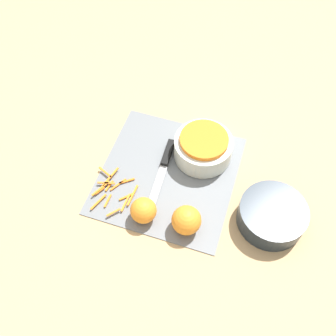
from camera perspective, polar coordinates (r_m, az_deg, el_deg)
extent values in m
plane|color=tan|center=(1.12, 0.00, -1.01)|extent=(4.00, 4.00, 0.00)
cube|color=slate|center=(1.12, 0.00, -0.93)|extent=(0.39, 0.37, 0.01)
cylinder|color=silver|center=(1.13, 5.10, 2.88)|extent=(0.17, 0.17, 0.07)
cylinder|color=orange|center=(1.10, 5.25, 4.04)|extent=(0.14, 0.14, 0.02)
cylinder|color=#1E2833|center=(1.06, 14.84, -6.66)|extent=(0.18, 0.18, 0.06)
cube|color=black|center=(1.15, -0.01, 2.23)|extent=(0.09, 0.02, 0.02)
cube|color=#B2B2B7|center=(1.09, -1.70, -3.03)|extent=(0.16, 0.03, 0.00)
sphere|color=orange|center=(1.00, 2.69, -7.58)|extent=(0.08, 0.08, 0.08)
sphere|color=orange|center=(1.02, -3.58, -6.16)|extent=(0.07, 0.07, 0.07)
cube|color=orange|center=(1.08, -5.99, -4.13)|extent=(0.04, 0.04, 0.00)
cube|color=orange|center=(1.08, -8.74, -4.72)|extent=(0.04, 0.01, 0.00)
cube|color=orange|center=(1.11, -8.36, -1.29)|extent=(0.07, 0.02, 0.00)
cube|color=orange|center=(1.12, -9.09, -0.62)|extent=(0.02, 0.05, 0.00)
cube|color=orange|center=(1.08, -5.16, -3.96)|extent=(0.07, 0.01, 0.00)
cube|color=orange|center=(1.07, -6.17, -5.01)|extent=(0.06, 0.01, 0.00)
cube|color=orange|center=(1.08, -10.06, -4.85)|extent=(0.06, 0.03, 0.00)
cube|color=orange|center=(1.10, -9.75, -2.93)|extent=(0.06, 0.03, 0.00)
cube|color=orange|center=(1.10, -9.86, -3.26)|extent=(0.03, 0.02, 0.00)
cube|color=orange|center=(1.10, -7.26, -2.40)|extent=(0.05, 0.03, 0.00)
cube|color=orange|center=(1.10, -8.96, -2.16)|extent=(0.02, 0.05, 0.00)
cube|color=orange|center=(1.06, -7.94, -6.40)|extent=(0.03, 0.03, 0.00)
cube|color=orange|center=(1.11, -6.00, -1.88)|extent=(0.03, 0.04, 0.00)
cube|color=orange|center=(1.10, -8.52, -2.57)|extent=(0.04, 0.01, 0.00)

